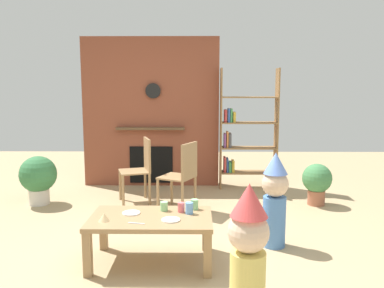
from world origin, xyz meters
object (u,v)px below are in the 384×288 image
bookshelf (243,134)px  birthday_cake_slice (104,217)px  child_in_pink (275,197)px  paper_cup_center (164,206)px  coffee_table (151,223)px  dining_chair_left (141,166)px  paper_cup_near_right (195,204)px  paper_cup_near_left (181,207)px  potted_plant_short (38,177)px  paper_plate_front (171,220)px  dining_chair_middle (183,172)px  paper_cup_far_left (189,208)px  child_with_cone_hat (248,253)px  paper_plate_rear (131,213)px  potted_plant_tall (317,181)px

bookshelf → birthday_cake_slice: (-1.55, -2.89, -0.40)m
child_in_pink → paper_cup_center: bearing=-6.7°
coffee_table → dining_chair_left: bearing=100.7°
bookshelf → paper_cup_near_right: 2.67m
bookshelf → paper_cup_near_left: size_ratio=20.71×
coffee_table → paper_cup_near_right: 0.47m
birthday_cake_slice → bookshelf: bearing=61.7°
bookshelf → child_in_pink: bearing=-89.1°
bookshelf → potted_plant_short: bookshelf is taller
paper_cup_near_left → paper_cup_near_right: 0.15m
paper_plate_front → dining_chair_middle: dining_chair_middle is taller
paper_cup_center → birthday_cake_slice: size_ratio=0.87×
paper_cup_near_left → child_in_pink: 0.96m
coffee_table → potted_plant_short: size_ratio=1.64×
paper_cup_near_left → dining_chair_left: bearing=109.4°
birthday_cake_slice → coffee_table: bearing=18.8°
paper_cup_near_left → paper_cup_far_left: paper_cup_far_left is taller
coffee_table → paper_cup_near_right: bearing=28.9°
paper_plate_front → birthday_cake_slice: 0.58m
dining_chair_left → dining_chair_middle: size_ratio=1.00×
paper_cup_near_left → child_with_cone_hat: (0.48, -1.12, 0.04)m
paper_plate_front → dining_chair_left: bearing=105.1°
coffee_table → potted_plant_short: 2.51m
paper_cup_near_left → paper_cup_near_right: paper_cup_near_right is taller
paper_cup_near_right → paper_cup_far_left: bearing=-109.5°
paper_plate_rear → child_in_pink: (1.39, 0.30, 0.07)m
birthday_cake_slice → child_with_cone_hat: bearing=-36.6°
paper_cup_center → dining_chair_middle: dining_chair_middle is taller
paper_plate_rear → birthday_cake_slice: 0.30m
dining_chair_left → potted_plant_tall: size_ratio=1.57×
paper_plate_rear → dining_chair_middle: bearing=73.4°
paper_cup_near_left → potted_plant_tall: potted_plant_tall is taller
bookshelf → paper_plate_front: bookshelf is taller
paper_cup_far_left → child_in_pink: bearing=19.5°
paper_cup_center → dining_chair_left: 1.83m
bookshelf → paper_cup_near_left: 2.79m
child_in_pink → dining_chair_middle: bearing=-67.9°
paper_cup_far_left → child_with_cone_hat: bearing=-69.4°
coffee_table → potted_plant_tall: 2.74m
paper_cup_near_right → birthday_cake_slice: (-0.79, -0.35, -0.01)m
bookshelf → paper_plate_front: bearing=-108.8°
coffee_table → dining_chair_middle: bearing=81.1°
bookshelf → potted_plant_tall: bookshelf is taller
paper_cup_near_left → paper_plate_front: bearing=-109.1°
birthday_cake_slice → potted_plant_short: bearing=125.2°
paper_cup_near_left → paper_cup_far_left: (0.08, -0.05, 0.01)m
paper_cup_center → potted_plant_tall: (1.96, 1.64, -0.14)m
bookshelf → birthday_cake_slice: size_ratio=19.00×
coffee_table → potted_plant_short: (-1.76, 1.80, 0.02)m
child_with_cone_hat → paper_cup_near_right: bearing=-20.9°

